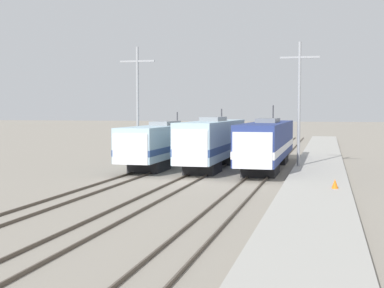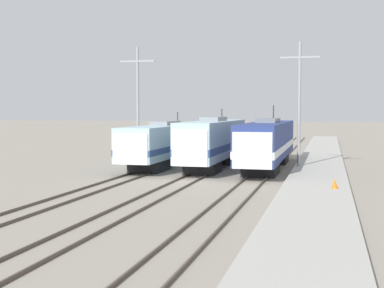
{
  "view_description": "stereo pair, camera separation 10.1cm",
  "coord_description": "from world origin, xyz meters",
  "px_view_note": "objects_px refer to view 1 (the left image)",
  "views": [
    {
      "loc": [
        9.46,
        -36.57,
        4.92
      ],
      "look_at": [
        -0.35,
        1.85,
        2.41
      ],
      "focal_mm": 50.0,
      "sensor_mm": 36.0,
      "label": 1
    },
    {
      "loc": [
        9.55,
        -36.55,
        4.92
      ],
      "look_at": [
        -0.35,
        1.85,
        2.41
      ],
      "focal_mm": 50.0,
      "sensor_mm": 36.0,
      "label": 2
    }
  ],
  "objects_px": {
    "catenary_tower_left": "(138,101)",
    "locomotive_center": "(212,142)",
    "locomotive_far_left": "(164,143)",
    "traffic_cone": "(335,184)",
    "catenary_tower_right": "(299,101)",
    "locomotive_far_right": "(267,143)"
  },
  "relations": [
    {
      "from": "catenary_tower_left",
      "to": "locomotive_center",
      "type": "bearing_deg",
      "value": -4.84
    },
    {
      "from": "locomotive_far_left",
      "to": "traffic_cone",
      "type": "bearing_deg",
      "value": -41.37
    },
    {
      "from": "traffic_cone",
      "to": "catenary_tower_right",
      "type": "bearing_deg",
      "value": 102.53
    },
    {
      "from": "catenary_tower_left",
      "to": "traffic_cone",
      "type": "xyz_separation_m",
      "value": [
        16.75,
        -12.44,
        -5.07
      ]
    },
    {
      "from": "catenary_tower_left",
      "to": "catenary_tower_right",
      "type": "height_order",
      "value": "same"
    },
    {
      "from": "catenary_tower_left",
      "to": "catenary_tower_right",
      "type": "xyz_separation_m",
      "value": [
        13.98,
        0.0,
        0.0
      ]
    },
    {
      "from": "catenary_tower_left",
      "to": "locomotive_far_left",
      "type": "bearing_deg",
      "value": 6.24
    },
    {
      "from": "catenary_tower_right",
      "to": "locomotive_far_right",
      "type": "bearing_deg",
      "value": 174.52
    },
    {
      "from": "catenary_tower_right",
      "to": "traffic_cone",
      "type": "relative_size",
      "value": 19.0
    },
    {
      "from": "locomotive_center",
      "to": "catenary_tower_right",
      "type": "bearing_deg",
      "value": 4.66
    },
    {
      "from": "locomotive_center",
      "to": "traffic_cone",
      "type": "distance_m",
      "value": 15.52
    },
    {
      "from": "locomotive_far_left",
      "to": "locomotive_center",
      "type": "xyz_separation_m",
      "value": [
        4.52,
        -0.84,
        0.19
      ]
    },
    {
      "from": "catenary_tower_right",
      "to": "traffic_cone",
      "type": "xyz_separation_m",
      "value": [
        2.76,
        -12.44,
        -5.07
      ]
    },
    {
      "from": "traffic_cone",
      "to": "locomotive_far_left",
      "type": "bearing_deg",
      "value": 138.63
    },
    {
      "from": "locomotive_far_left",
      "to": "locomotive_center",
      "type": "height_order",
      "value": "locomotive_center"
    },
    {
      "from": "traffic_cone",
      "to": "catenary_tower_left",
      "type": "bearing_deg",
      "value": 143.4
    },
    {
      "from": "locomotive_far_right",
      "to": "traffic_cone",
      "type": "height_order",
      "value": "locomotive_far_right"
    },
    {
      "from": "locomotive_far_left",
      "to": "catenary_tower_left",
      "type": "bearing_deg",
      "value": -173.76
    },
    {
      "from": "catenary_tower_left",
      "to": "traffic_cone",
      "type": "distance_m",
      "value": 21.47
    },
    {
      "from": "locomotive_center",
      "to": "locomotive_far_right",
      "type": "relative_size",
      "value": 0.84
    },
    {
      "from": "locomotive_center",
      "to": "catenary_tower_right",
      "type": "relative_size",
      "value": 1.54
    },
    {
      "from": "locomotive_far_left",
      "to": "catenary_tower_right",
      "type": "bearing_deg",
      "value": -1.26
    }
  ]
}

